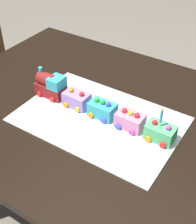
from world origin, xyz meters
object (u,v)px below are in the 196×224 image
at_px(dining_table, 105,134).
at_px(cake_car_flatbed_mint_green, 160,132).
at_px(cake_car_caboose_lavender, 77,99).
at_px(cake_car_tanker_bubblegum, 130,120).
at_px(cake_car_gondola_turquoise, 102,109).
at_px(birthday_candle, 161,115).
at_px(cake_locomotive, 51,85).

distance_m(dining_table, cake_car_flatbed_mint_green, 0.27).
xyz_separation_m(cake_car_caboose_lavender, cake_car_flatbed_mint_green, (0.35, 0.00, 0.00)).
bearing_deg(cake_car_tanker_bubblegum, cake_car_caboose_lavender, 180.00).
xyz_separation_m(cake_car_caboose_lavender, cake_car_gondola_turquoise, (0.12, -0.00, 0.00)).
bearing_deg(cake_car_caboose_lavender, cake_car_flatbed_mint_green, 0.00).
relative_size(dining_table, birthday_candle, 22.41).
height_order(dining_table, cake_car_tanker_bubblegum, cake_car_tanker_bubblegum).
relative_size(cake_locomotive, cake_car_flatbed_mint_green, 1.40).
relative_size(cake_car_tanker_bubblegum, cake_car_flatbed_mint_green, 1.00).
relative_size(cake_car_flatbed_mint_green, birthday_candle, 1.60).
xyz_separation_m(dining_table, cake_locomotive, (-0.25, -0.02, 0.16)).
distance_m(cake_car_gondola_turquoise, cake_car_tanker_bubblegum, 0.12).
height_order(dining_table, cake_car_caboose_lavender, cake_car_caboose_lavender).
distance_m(dining_table, cake_car_gondola_turquoise, 0.14).
bearing_deg(cake_locomotive, cake_car_caboose_lavender, -0.00).
height_order(dining_table, cake_car_gondola_turquoise, cake_car_gondola_turquoise).
bearing_deg(dining_table, cake_locomotive, -174.70).
relative_size(cake_car_caboose_lavender, cake_car_flatbed_mint_green, 1.00).
xyz_separation_m(dining_table, cake_car_flatbed_mint_green, (0.24, -0.02, 0.14)).
bearing_deg(cake_car_gondola_turquoise, cake_locomotive, 180.00).
distance_m(dining_table, birthday_candle, 0.31).
bearing_deg(birthday_candle, cake_car_caboose_lavender, -180.00).
bearing_deg(cake_car_flatbed_mint_green, cake_car_tanker_bubblegum, -180.00).
bearing_deg(cake_locomotive, cake_car_flatbed_mint_green, -0.00).
relative_size(dining_table, cake_car_flatbed_mint_green, 14.00).
bearing_deg(birthday_candle, cake_car_tanker_bubblegum, -180.00).
distance_m(cake_car_tanker_bubblegum, birthday_candle, 0.13).
height_order(cake_locomotive, cake_car_caboose_lavender, cake_locomotive).
bearing_deg(cake_car_flatbed_mint_green, birthday_candle, 180.00).
distance_m(cake_car_flatbed_mint_green, birthday_candle, 0.07).
xyz_separation_m(cake_locomotive, cake_car_tanker_bubblegum, (0.36, -0.00, -0.02)).
bearing_deg(cake_car_tanker_bubblegum, cake_locomotive, 180.00).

